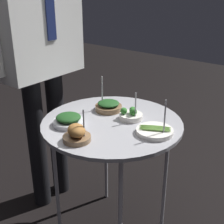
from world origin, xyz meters
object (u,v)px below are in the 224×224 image
at_px(bowl_broccoli_front_left, 131,115).
at_px(bowl_spinach_front_center, 69,120).
at_px(bowl_roast_center, 76,134).
at_px(bowl_spinach_back_right, 108,106).
at_px(waiter_figure, 38,31).
at_px(serving_cart, 112,130).
at_px(bowl_asparagus_far_rim, 155,131).

distance_m(bowl_broccoli_front_left, bowl_spinach_front_center, 0.31).
bearing_deg(bowl_roast_center, bowl_spinach_back_right, 16.00).
bearing_deg(bowl_spinach_back_right, bowl_roast_center, -164.00).
distance_m(bowl_roast_center, waiter_figure, 0.67).
distance_m(bowl_spinach_front_center, bowl_spinach_back_right, 0.26).
xyz_separation_m(serving_cart, bowl_spinach_front_center, (-0.16, 0.14, 0.07)).
relative_size(serving_cart, bowl_asparagus_far_rim, 3.97).
height_order(bowl_broccoli_front_left, bowl_spinach_front_center, bowl_broccoli_front_left).
bearing_deg(serving_cart, waiter_figure, 89.48).
xyz_separation_m(bowl_spinach_back_right, bowl_asparagus_far_rim, (-0.08, -0.33, -0.01)).
xyz_separation_m(bowl_broccoli_front_left, bowl_roast_center, (-0.33, 0.06, 0.01)).
height_order(serving_cart, bowl_broccoli_front_left, bowl_broccoli_front_left).
relative_size(bowl_spinach_back_right, bowl_asparagus_far_rim, 1.03).
height_order(bowl_asparagus_far_rim, waiter_figure, waiter_figure).
height_order(serving_cart, bowl_spinach_front_center, bowl_spinach_front_center).
relative_size(serving_cart, bowl_spinach_front_center, 4.64).
bearing_deg(bowl_broccoli_front_left, bowl_asparagus_far_rim, -109.66).
distance_m(bowl_broccoli_front_left, bowl_asparagus_far_rim, 0.19).
bearing_deg(bowl_roast_center, serving_cart, -0.24).
distance_m(bowl_spinach_front_center, bowl_roast_center, 0.17).
bearing_deg(bowl_asparagus_far_rim, bowl_spinach_back_right, 76.10).
distance_m(serving_cart, bowl_roast_center, 0.26).
xyz_separation_m(bowl_spinach_front_center, waiter_figure, (0.16, 0.37, 0.36)).
bearing_deg(serving_cart, bowl_spinach_front_center, 138.17).
distance_m(serving_cart, bowl_spinach_front_center, 0.22).
relative_size(bowl_roast_center, bowl_asparagus_far_rim, 0.84).
distance_m(bowl_broccoli_front_left, bowl_spinach_back_right, 0.16).
distance_m(bowl_spinach_front_center, waiter_figure, 0.54).
xyz_separation_m(bowl_spinach_front_center, bowl_spinach_back_right, (0.26, -0.04, -0.00)).
relative_size(bowl_broccoli_front_left, waiter_figure, 0.09).
xyz_separation_m(bowl_spinach_front_center, bowl_asparagus_far_rim, (0.17, -0.37, -0.01)).
relative_size(bowl_spinach_back_right, bowl_roast_center, 1.23).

